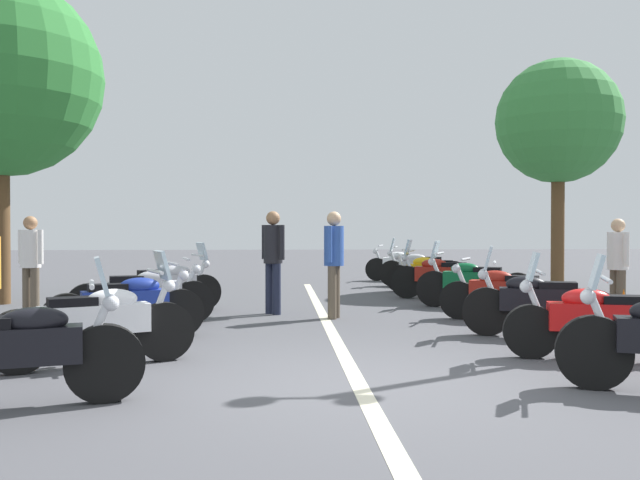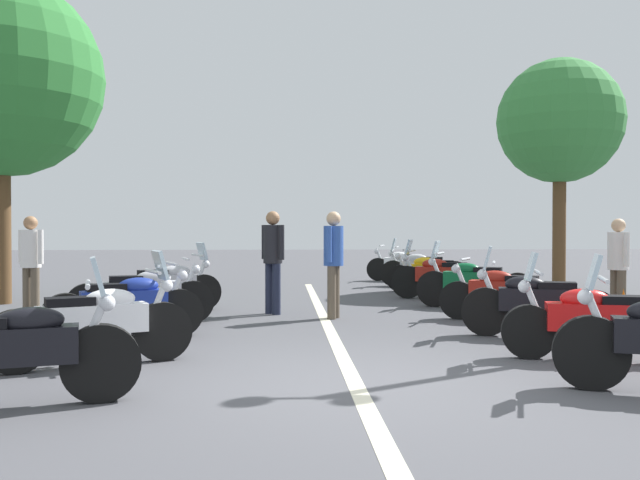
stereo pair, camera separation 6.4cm
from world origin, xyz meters
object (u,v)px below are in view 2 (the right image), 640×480
(motorcycle_left_row_3, at_px, (143,294))
(motorcycle_right_row_2, at_px, (537,302))
(motorcycle_right_row_4, at_px, (474,282))
(roadside_tree_0, at_px, (560,122))
(motorcycle_left_row_2, at_px, (126,305))
(motorcycle_right_row_8, at_px, (405,265))
(motorcycle_left_row_1, at_px, (96,322))
(motorcycle_left_row_4, at_px, (167,285))
(bystander_1, at_px, (31,258))
(motorcycle_right_row_7, at_px, (423,268))
(bystander_0, at_px, (334,256))
(motorcycle_right_row_3, at_px, (506,293))
(motorcycle_right_row_6, at_px, (432,273))
(bystander_3, at_px, (273,254))
(roadside_tree_1, at_px, (1,77))
(motorcycle_right_row_1, at_px, (599,319))
(bystander_2, at_px, (618,261))
(motorcycle_right_row_5, at_px, (442,276))
(motorcycle_left_row_0, at_px, (10,351))
(traffic_cone_1, at_px, (623,312))

(motorcycle_left_row_3, height_order, motorcycle_right_row_2, motorcycle_right_row_2)
(motorcycle_right_row_4, xyz_separation_m, roadside_tree_0, (4.16, -3.34, 3.59))
(motorcycle_left_row_2, relative_size, motorcycle_right_row_8, 0.95)
(motorcycle_left_row_1, relative_size, motorcycle_left_row_4, 1.06)
(motorcycle_left_row_2, xyz_separation_m, bystander_1, (2.31, 2.05, 0.51))
(motorcycle_left_row_4, height_order, motorcycle_right_row_7, motorcycle_right_row_7)
(bystander_0, bearing_deg, motorcycle_right_row_3, -167.72)
(motorcycle_right_row_3, xyz_separation_m, bystander_1, (0.92, 7.54, 0.52))
(motorcycle_right_row_3, relative_size, bystander_0, 1.13)
(motorcycle_right_row_6, height_order, bystander_3, bystander_3)
(bystander_1, xyz_separation_m, roadside_tree_1, (2.10, 1.30, 3.38))
(bystander_1, bearing_deg, motorcycle_left_row_4, 135.87)
(bystander_0, relative_size, roadside_tree_0, 0.31)
(motorcycle_right_row_1, height_order, motorcycle_right_row_3, motorcycle_right_row_1)
(motorcycle_left_row_3, xyz_separation_m, motorcycle_right_row_8, (8.02, -5.46, -0.00))
(motorcycle_right_row_2, xyz_separation_m, roadside_tree_0, (7.41, -3.44, 3.59))
(bystander_0, bearing_deg, motorcycle_right_row_8, -85.01)
(bystander_2, bearing_deg, motorcycle_left_row_2, 5.82)
(motorcycle_left_row_2, distance_m, motorcycle_right_row_5, 7.09)
(motorcycle_right_row_8, bearing_deg, motorcycle_left_row_1, 83.21)
(motorcycle_right_row_8, height_order, bystander_3, bystander_3)
(motorcycle_left_row_0, relative_size, motorcycle_right_row_3, 1.06)
(motorcycle_left_row_2, relative_size, motorcycle_right_row_7, 0.92)
(motorcycle_left_row_3, relative_size, bystander_3, 1.22)
(motorcycle_right_row_2, height_order, bystander_0, bystander_0)
(roadside_tree_1, bearing_deg, motorcycle_right_row_2, -117.38)
(motorcycle_left_row_1, relative_size, motorcycle_right_row_5, 0.96)
(motorcycle_right_row_5, height_order, bystander_3, bystander_3)
(motorcycle_right_row_3, height_order, motorcycle_right_row_7, motorcycle_right_row_7)
(motorcycle_right_row_1, bearing_deg, roadside_tree_0, -95.85)
(bystander_3, xyz_separation_m, roadside_tree_0, (4.76, -6.97, 3.03))
(motorcycle_right_row_6, bearing_deg, roadside_tree_0, -147.11)
(motorcycle_left_row_0, height_order, motorcycle_left_row_1, motorcycle_left_row_0)
(motorcycle_right_row_3, height_order, bystander_3, bystander_3)
(motorcycle_right_row_1, bearing_deg, bystander_0, -39.48)
(bystander_2, distance_m, bystander_3, 5.58)
(motorcycle_right_row_6, height_order, traffic_cone_1, motorcycle_right_row_6)
(motorcycle_right_row_1, bearing_deg, motorcycle_left_row_2, -2.56)
(motorcycle_right_row_2, height_order, motorcycle_right_row_8, motorcycle_right_row_2)
(motorcycle_left_row_0, xyz_separation_m, motorcycle_right_row_5, (8.03, -5.45, 0.01))
(bystander_0, bearing_deg, roadside_tree_0, -114.36)
(motorcycle_right_row_4, xyz_separation_m, traffic_cone_1, (-2.94, -1.25, -0.18))
(motorcycle_left_row_1, height_order, motorcycle_right_row_5, motorcycle_right_row_5)
(bystander_1, xyz_separation_m, bystander_2, (-0.79, -9.40, -0.03))
(bystander_1, bearing_deg, traffic_cone_1, 105.29)
(motorcycle_left_row_3, xyz_separation_m, motorcycle_right_row_1, (-3.07, -5.54, -0.00))
(motorcycle_right_row_1, height_order, motorcycle_right_row_5, motorcycle_right_row_5)
(motorcycle_right_row_2, bearing_deg, roadside_tree_0, -96.56)
(motorcycle_right_row_8, relative_size, roadside_tree_0, 0.37)
(bystander_1, bearing_deg, motorcycle_right_row_3, 111.89)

